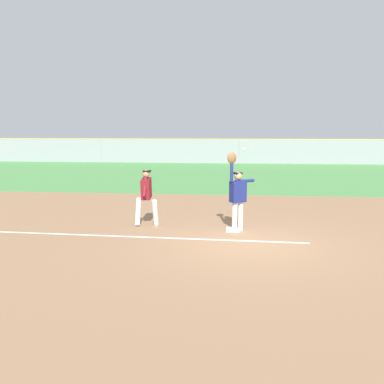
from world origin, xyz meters
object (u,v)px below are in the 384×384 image
at_px(runner, 146,194).
at_px(baseball, 243,149).
at_px(parked_car_red, 352,154).
at_px(parked_car_silver, 150,152).
at_px(first_base, 233,230).
at_px(parked_car_green, 277,154).
at_px(fielder, 237,193).
at_px(parked_car_white, 218,153).

height_order(runner, baseball, baseball).
xyz_separation_m(baseball, parked_car_red, (10.07, 26.51, -1.68)).
bearing_deg(runner, baseball, -3.15).
relative_size(runner, parked_car_silver, 0.38).
relative_size(baseball, parked_car_red, 0.02).
distance_m(runner, parked_car_red, 29.40).
xyz_separation_m(runner, parked_car_red, (12.95, 26.39, -0.32)).
height_order(first_base, parked_car_green, parked_car_green).
relative_size(fielder, baseball, 30.81).
height_order(first_base, parked_car_red, parked_car_red).
bearing_deg(parked_car_red, first_base, -113.50).
distance_m(runner, parked_car_white, 26.86).
distance_m(runner, parked_car_green, 27.19).
distance_m(fielder, runner, 2.75).
relative_size(runner, baseball, 23.24).
bearing_deg(parked_car_silver, baseball, -79.16).
bearing_deg(baseball, parked_car_red, 69.21).
distance_m(baseball, parked_car_green, 26.83).
bearing_deg(runner, parked_car_silver, 100.17).
bearing_deg(parked_car_green, baseball, -91.23).
bearing_deg(parked_car_white, first_base, -87.66).
bearing_deg(runner, first_base, -8.74).
distance_m(parked_car_silver, parked_car_white, 6.33).
bearing_deg(parked_car_silver, parked_car_green, -8.76).
bearing_deg(runner, parked_car_white, 86.86).
xyz_separation_m(first_base, parked_car_green, (3.79, 26.79, 0.63)).
distance_m(parked_car_green, parked_car_red, 6.54).
bearing_deg(parked_car_silver, parked_car_white, -7.52).
relative_size(parked_car_silver, parked_car_green, 1.00).
distance_m(first_base, fielder, 1.09).
distance_m(parked_car_silver, parked_car_green, 11.67).
height_order(fielder, parked_car_green, fielder).
distance_m(first_base, baseball, 2.35).
relative_size(first_base, parked_car_white, 0.09).
bearing_deg(fielder, baseball, -65.56).
relative_size(first_base, runner, 0.22).
height_order(parked_car_green, parked_car_red, same).
bearing_deg(first_base, parked_car_silver, 106.02).
bearing_deg(parked_car_white, baseball, -87.05).
xyz_separation_m(parked_car_silver, parked_car_green, (11.66, -0.59, 0.00)).
distance_m(fielder, parked_car_white, 27.24).
height_order(fielder, baseball, baseball).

